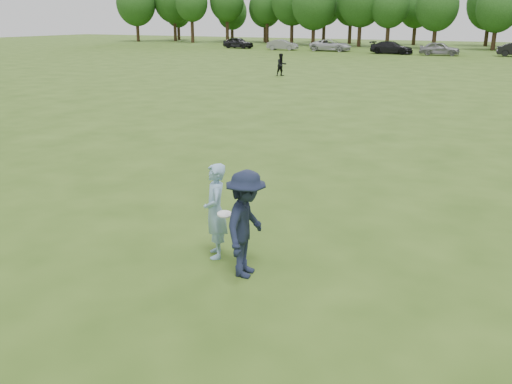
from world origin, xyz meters
TOP-DOWN VIEW (x-y plane):
  - ground at (0.00, 0.00)m, footprint 200.00×200.00m
  - thrower at (-0.53, 0.01)m, footprint 0.72×0.78m
  - defender at (0.34, -0.42)m, footprint 0.87×1.30m
  - player_far_a at (-12.97, 30.00)m, footprint 1.00×1.02m
  - car_a at (-34.05, 61.25)m, footprint 4.67×2.39m
  - car_b at (-26.67, 60.17)m, footprint 4.24×1.88m
  - car_c at (-20.08, 60.73)m, footprint 5.47×2.77m
  - car_d at (-11.79, 59.03)m, footprint 5.20×2.41m
  - car_e at (-6.23, 59.00)m, footprint 4.66×2.24m
  - disc_in_play at (-0.20, -0.20)m, footprint 0.31×0.31m

SIDE VIEW (x-z plane):
  - ground at x=0.00m, z-range 0.00..0.00m
  - car_b at x=-26.67m, z-range 0.00..1.35m
  - car_d at x=-11.79m, z-range 0.00..1.47m
  - car_c at x=-20.08m, z-range 0.00..1.48m
  - car_a at x=-34.05m, z-range 0.00..1.52m
  - car_e at x=-6.23m, z-range 0.00..1.53m
  - player_far_a at x=-12.97m, z-range 0.00..1.66m
  - thrower at x=-0.53m, z-range 0.00..1.79m
  - defender at x=0.34m, z-range 0.00..1.88m
  - disc_in_play at x=-0.20m, z-range 0.92..0.99m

